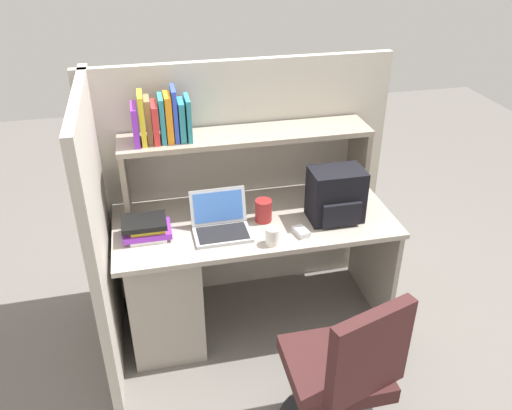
% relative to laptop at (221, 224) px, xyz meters
% --- Properties ---
extents(ground_plane, '(8.00, 8.00, 0.00)m').
position_rel_laptop_xyz_m(ground_plane, '(0.21, 0.09, -0.78)').
color(ground_plane, slate).
extents(desk, '(1.60, 0.70, 0.73)m').
position_rel_laptop_xyz_m(desk, '(-0.18, 0.09, -0.38)').
color(desk, '#AAA093').
rests_on(desk, ground_plane).
extents(cubicle_partition_rear, '(1.84, 0.05, 1.55)m').
position_rel_laptop_xyz_m(cubicle_partition_rear, '(0.21, 0.47, -0.01)').
color(cubicle_partition_rear, '#BCB5A8').
rests_on(cubicle_partition_rear, ground_plane).
extents(cubicle_partition_left, '(0.05, 1.06, 1.55)m').
position_rel_laptop_xyz_m(cubicle_partition_left, '(-0.64, 0.04, -0.01)').
color(cubicle_partition_left, '#BCB5A8').
rests_on(cubicle_partition_left, ground_plane).
extents(overhead_hutch, '(1.44, 0.28, 0.45)m').
position_rel_laptop_xyz_m(overhead_hutch, '(0.21, 0.29, 0.30)').
color(overhead_hutch, gray).
rests_on(overhead_hutch, desk).
extents(reference_books_on_shelf, '(0.31, 0.19, 0.29)m').
position_rel_laptop_xyz_m(reference_books_on_shelf, '(-0.26, 0.29, 0.52)').
color(reference_books_on_shelf, purple).
rests_on(reference_books_on_shelf, overhead_hutch).
extents(laptop, '(0.31, 0.26, 0.22)m').
position_rel_laptop_xyz_m(laptop, '(0.00, 0.00, 0.00)').
color(laptop, '#B7BABF').
rests_on(laptop, desk).
extents(backpack, '(0.30, 0.23, 0.31)m').
position_rel_laptop_xyz_m(backpack, '(0.66, -0.01, 0.10)').
color(backpack, black).
rests_on(backpack, desk).
extents(computer_mouse, '(0.08, 0.11, 0.03)m').
position_rel_laptop_xyz_m(computer_mouse, '(0.42, -0.13, -0.03)').
color(computer_mouse, silver).
rests_on(computer_mouse, desk).
extents(paper_cup, '(0.08, 0.08, 0.10)m').
position_rel_laptop_xyz_m(paper_cup, '(0.25, -0.18, -0.00)').
color(paper_cup, white).
rests_on(paper_cup, desk).
extents(snack_canister, '(0.10, 0.10, 0.13)m').
position_rel_laptop_xyz_m(snack_canister, '(0.26, 0.06, 0.01)').
color(snack_canister, maroon).
rests_on(snack_canister, desk).
extents(desk_book_stack, '(0.26, 0.19, 0.11)m').
position_rel_laptop_xyz_m(desk_book_stack, '(-0.40, 0.04, 0.00)').
color(desk_book_stack, white).
rests_on(desk_book_stack, desk).
extents(office_chair, '(0.52, 0.54, 0.93)m').
position_rel_laptop_xyz_m(office_chair, '(0.40, -0.88, -0.39)').
color(office_chair, black).
rests_on(office_chair, ground_plane).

